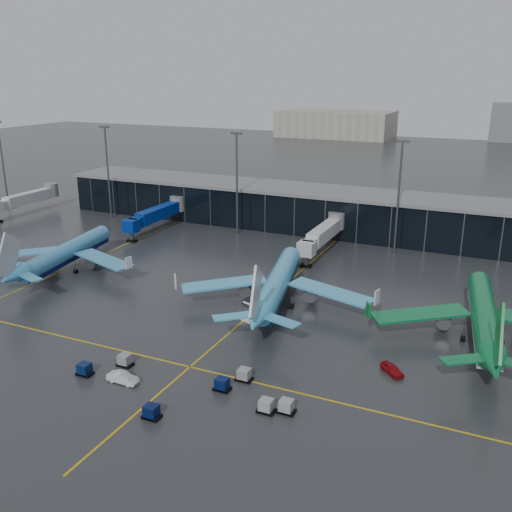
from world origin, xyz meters
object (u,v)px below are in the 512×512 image
at_px(mobile_airstair, 252,315).
at_px(baggage_carts, 195,387).
at_px(airliner_klm_near, 278,270).
at_px(service_van_red, 392,369).
at_px(service_van_white, 123,378).
at_px(airliner_arkefly, 67,242).
at_px(airliner_aer_lingus, 486,301).

bearing_deg(mobile_airstair, baggage_carts, -62.34).
xyz_separation_m(airliner_klm_near, service_van_red, (23.91, -16.59, -5.63)).
bearing_deg(service_van_white, airliner_arkefly, 49.40).
bearing_deg(service_van_red, airliner_arkefly, 120.12).
bearing_deg(service_van_white, airliner_aer_lingus, -51.54).
height_order(airliner_klm_near, mobile_airstair, airliner_klm_near).
xyz_separation_m(airliner_arkefly, mobile_airstair, (45.63, -6.91, -5.29)).
bearing_deg(mobile_airstair, service_van_white, -84.54).
bearing_deg(service_van_red, mobile_airstair, 113.93).
distance_m(airliner_klm_near, airliner_aer_lingus, 34.22).
relative_size(airliner_arkefly, mobile_airstair, 10.46).
xyz_separation_m(airliner_arkefly, service_van_white, (38.64, -32.58, -5.33)).
relative_size(airliner_klm_near, airliner_aer_lingus, 1.01).
bearing_deg(mobile_airstair, airliner_aer_lingus, 34.24).
height_order(airliner_arkefly, service_van_white, airliner_arkefly).
bearing_deg(service_van_red, baggage_carts, 167.16).
relative_size(airliner_klm_near, baggage_carts, 1.34).
bearing_deg(airliner_aer_lingus, service_van_red, -128.86).
height_order(service_van_red, service_van_white, service_van_white).
distance_m(mobile_airstair, service_van_white, 26.61).
bearing_deg(baggage_carts, service_van_white, -168.92).
height_order(airliner_klm_near, baggage_carts, airliner_klm_near).
height_order(airliner_arkefly, mobile_airstair, airliner_arkefly).
relative_size(airliner_arkefly, airliner_klm_near, 0.96).
distance_m(airliner_arkefly, service_van_white, 50.83).
distance_m(airliner_klm_near, service_van_red, 29.64).
distance_m(airliner_klm_near, baggage_carts, 32.56).
distance_m(airliner_arkefly, airliner_klm_near, 46.78).
distance_m(airliner_arkefly, mobile_airstair, 46.46).
bearing_deg(mobile_airstair, service_van_red, 2.36).
height_order(airliner_aer_lingus, service_van_white, airliner_aer_lingus).
xyz_separation_m(mobile_airstair, service_van_red, (25.04, -8.30, -0.09)).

